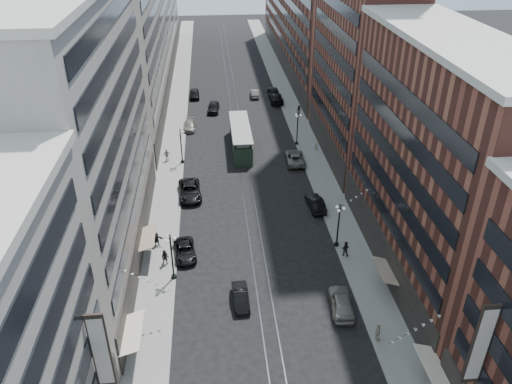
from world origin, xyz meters
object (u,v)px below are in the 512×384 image
object	(u,v)px
pedestrian_4	(378,332)
pedestrian_8	(316,146)
lamppost_se_far	(338,224)
car_11	(295,157)
car_extra_0	(273,91)
pedestrian_5	(157,239)
car_7	(190,191)
lamppost_sw_far	(172,255)
car_4	(341,302)
pedestrian_2	(165,258)
car_12	(276,98)
streetcar	(241,138)
car_9	(194,94)
pedestrian_9	(299,110)
car_13	(213,107)
lamppost_sw_mid	(181,145)
car_5	(241,297)
pedestrian_6	(167,155)
car_2	(185,251)
car_8	(189,125)
lamppost_se_mid	(297,127)
car_10	(316,203)
pedestrian_7	(345,249)

from	to	relation	value
pedestrian_4	pedestrian_8	xyz separation A→B (m)	(2.32, 39.62, -0.12)
lamppost_se_far	car_11	world-z (taller)	lamppost_se_far
car_extra_0	pedestrian_5	bearing A→B (deg)	67.53
car_7	lamppost_sw_far	bearing A→B (deg)	-99.26
car_11	pedestrian_8	bearing A→B (deg)	-136.82
car_4	pedestrian_2	size ratio (longest dim) A/B	2.83
car_7	car_12	size ratio (longest dim) A/B	1.03
lamppost_se_far	streetcar	bearing A→B (deg)	108.42
lamppost_se_far	pedestrian_5	bearing A→B (deg)	174.47
car_9	pedestrian_8	world-z (taller)	pedestrian_8
car_7	pedestrian_9	size ratio (longest dim) A/B	3.70
pedestrian_5	pedestrian_9	size ratio (longest dim) A/B	1.00
lamppost_sw_far	pedestrian_2	bearing A→B (deg)	113.17
car_13	pedestrian_8	world-z (taller)	pedestrian_8
lamppost_sw_mid	car_5	world-z (taller)	lamppost_sw_mid
car_4	car_7	world-z (taller)	car_4
pedestrian_6	pedestrian_8	size ratio (longest dim) A/B	1.12
lamppost_sw_far	car_extra_0	xyz separation A→B (m)	(17.60, 56.35, -2.21)
car_5	pedestrian_5	size ratio (longest dim) A/B	2.55
car_7	car_13	distance (m)	31.57
pedestrian_6	pedestrian_8	bearing A→B (deg)	165.17
car_2	car_extra_0	bearing A→B (deg)	65.21
car_11	car_extra_0	size ratio (longest dim) A/B	1.15
streetcar	car_2	distance (m)	28.93
car_5	car_11	distance (m)	31.75
lamppost_sw_mid	pedestrian_4	distance (m)	41.92
lamppost_se_far	car_7	world-z (taller)	lamppost_se_far
car_8	lamppost_se_mid	bearing A→B (deg)	-23.00
pedestrian_8	car_extra_0	size ratio (longest dim) A/B	0.33
streetcar	pedestrian_9	world-z (taller)	streetcar
lamppost_sw_mid	pedestrian_9	xyz separation A→B (m)	(21.00, 18.16, -2.10)
car_13	car_extra_0	world-z (taller)	car_extra_0
car_9	car_12	size ratio (longest dim) A/B	0.79
lamppost_sw_far	car_10	xyz separation A→B (m)	(17.60, 12.38, -2.30)
car_5	car_12	distance (m)	57.61
lamppost_se_far	car_8	bearing A→B (deg)	115.95
lamppost_sw_mid	lamppost_se_far	bearing A→B (deg)	-51.34
car_4	pedestrian_7	size ratio (longest dim) A/B	2.81
car_8	car_9	bearing A→B (deg)	89.57
car_9	car_13	world-z (taller)	car_13
car_10	pedestrian_9	distance (m)	32.96
pedestrian_5	car_10	bearing A→B (deg)	10.82
car_7	car_9	xyz separation A→B (m)	(0.11, 39.43, -0.05)
car_2	car_9	world-z (taller)	car_9
car_2	car_12	bearing A→B (deg)	63.83
car_13	pedestrian_6	distance (m)	21.81
pedestrian_7	pedestrian_8	distance (m)	27.16
lamppost_se_far	pedestrian_2	bearing A→B (deg)	-175.10
pedestrian_5	lamppost_se_mid	bearing A→B (deg)	44.55
car_4	pedestrian_4	bearing A→B (deg)	122.39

